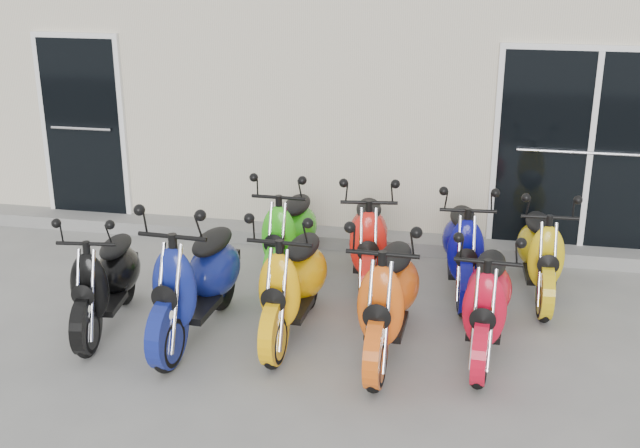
# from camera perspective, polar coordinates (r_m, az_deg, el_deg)

# --- Properties ---
(ground) EXTENTS (80.00, 80.00, 0.00)m
(ground) POSITION_cam_1_polar(r_m,az_deg,el_deg) (7.41, -0.93, -7.00)
(ground) COLOR gray
(ground) RESTS_ON ground
(building) EXTENTS (14.00, 6.00, 3.20)m
(building) POSITION_cam_1_polar(r_m,az_deg,el_deg) (11.88, 4.48, 11.24)
(building) COLOR beige
(building) RESTS_ON ground
(front_step) EXTENTS (14.00, 0.40, 0.15)m
(front_step) POSITION_cam_1_polar(r_m,az_deg,el_deg) (9.20, 1.75, -1.05)
(front_step) COLOR gray
(front_step) RESTS_ON ground
(door_left) EXTENTS (1.07, 0.08, 2.22)m
(door_left) POSITION_cam_1_polar(r_m,az_deg,el_deg) (10.02, -16.51, 6.94)
(door_left) COLOR black
(door_left) RESTS_ON front_step
(door_right) EXTENTS (2.02, 0.08, 2.22)m
(door_right) POSITION_cam_1_polar(r_m,az_deg,el_deg) (8.96, 18.69, 5.28)
(door_right) COLOR black
(door_right) RESTS_ON front_step
(scooter_front_black) EXTENTS (0.77, 1.64, 1.17)m
(scooter_front_black) POSITION_cam_1_polar(r_m,az_deg,el_deg) (7.34, -15.10, -2.98)
(scooter_front_black) COLOR black
(scooter_front_black) RESTS_ON ground
(scooter_front_blue) EXTENTS (0.76, 1.86, 1.35)m
(scooter_front_blue) POSITION_cam_1_polar(r_m,az_deg,el_deg) (6.98, -8.84, -2.92)
(scooter_front_blue) COLOR navy
(scooter_front_blue) RESTS_ON ground
(scooter_front_orange_a) EXTENTS (0.68, 1.73, 1.26)m
(scooter_front_orange_a) POSITION_cam_1_polar(r_m,az_deg,el_deg) (6.94, -1.95, -3.21)
(scooter_front_orange_a) COLOR #FFB109
(scooter_front_orange_a) RESTS_ON ground
(scooter_front_orange_b) EXTENTS (0.70, 1.80, 1.31)m
(scooter_front_orange_b) POSITION_cam_1_polar(r_m,az_deg,el_deg) (6.64, 4.92, -4.11)
(scooter_front_orange_b) COLOR #ED5B13
(scooter_front_orange_b) RESTS_ON ground
(scooter_front_red) EXTENTS (0.70, 1.68, 1.21)m
(scooter_front_red) POSITION_cam_1_polar(r_m,az_deg,el_deg) (6.78, 11.85, -4.43)
(scooter_front_red) COLOR red
(scooter_front_red) RESTS_ON ground
(scooter_back_green) EXTENTS (0.62, 1.67, 1.23)m
(scooter_back_green) POSITION_cam_1_polar(r_m,az_deg,el_deg) (8.12, -2.23, 0.15)
(scooter_back_green) COLOR green
(scooter_back_green) RESTS_ON ground
(scooter_back_red) EXTENTS (0.83, 1.75, 1.24)m
(scooter_back_red) POSITION_cam_1_polar(r_m,az_deg,el_deg) (7.97, 3.47, -0.22)
(scooter_back_red) COLOR red
(scooter_back_red) RESTS_ON ground
(scooter_back_blue) EXTENTS (0.72, 1.67, 1.20)m
(scooter_back_blue) POSITION_cam_1_polar(r_m,az_deg,el_deg) (7.94, 10.19, -0.74)
(scooter_back_blue) COLOR #090978
(scooter_back_blue) RESTS_ON ground
(scooter_back_yellow) EXTENTS (0.66, 1.62, 1.17)m
(scooter_back_yellow) POSITION_cam_1_polar(r_m,az_deg,el_deg) (7.99, 15.48, -1.14)
(scooter_back_yellow) COLOR gold
(scooter_back_yellow) RESTS_ON ground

